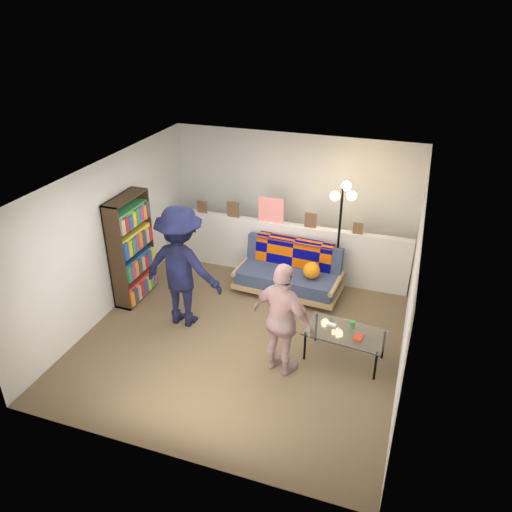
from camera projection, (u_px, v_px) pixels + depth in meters
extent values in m
plane|color=brown|center=(247.00, 329.00, 7.58)|extent=(5.00, 5.00, 0.00)
cube|color=silver|center=(293.00, 198.00, 9.12)|extent=(4.50, 0.10, 2.40)
cube|color=silver|center=(109.00, 237.00, 7.67)|extent=(0.10, 5.00, 2.40)
cube|color=silver|center=(412.00, 286.00, 6.38)|extent=(0.10, 5.00, 2.40)
cube|color=white|center=(246.00, 177.00, 6.47)|extent=(4.50, 5.00, 0.10)
cube|color=silver|center=(281.00, 249.00, 8.86)|extent=(4.45, 0.15, 1.00)
cube|color=brown|center=(202.00, 207.00, 8.99)|extent=(0.18, 0.02, 0.22)
cube|color=brown|center=(233.00, 210.00, 8.80)|extent=(0.22, 0.02, 0.28)
cube|color=white|center=(271.00, 210.00, 8.56)|extent=(0.45, 0.02, 0.45)
cube|color=brown|center=(310.00, 220.00, 8.40)|extent=(0.20, 0.02, 0.26)
cube|color=brown|center=(358.00, 228.00, 8.19)|extent=(0.16, 0.02, 0.20)
cube|color=tan|center=(287.00, 286.00, 8.44)|extent=(1.80, 0.90, 0.09)
cube|color=#34405D|center=(287.00, 279.00, 8.32)|extent=(1.70, 0.75, 0.22)
cube|color=#34405D|center=(294.00, 255.00, 8.48)|extent=(1.67, 0.32, 0.52)
cylinder|color=tan|center=(242.00, 265.00, 8.61)|extent=(0.13, 0.79, 0.08)
cylinder|color=tan|center=(336.00, 283.00, 8.05)|extent=(0.13, 0.79, 0.08)
cube|color=#04076E|center=(293.00, 257.00, 8.42)|extent=(1.34, 0.18, 0.48)
cube|color=#04076E|center=(295.00, 240.00, 8.40)|extent=(1.35, 0.32, 0.03)
sphere|color=orange|center=(311.00, 270.00, 8.07)|extent=(0.28, 0.28, 0.28)
cube|color=#301D10|center=(124.00, 247.00, 8.04)|extent=(0.02, 0.89, 1.77)
cube|color=#301D10|center=(116.00, 261.00, 7.64)|extent=(0.30, 0.02, 1.77)
cube|color=#301D10|center=(145.00, 238.00, 8.37)|extent=(0.30, 0.02, 1.77)
cube|color=#301D10|center=(125.00, 197.00, 7.60)|extent=(0.30, 0.89, 0.02)
cube|color=#301D10|center=(137.00, 294.00, 8.41)|extent=(0.30, 0.89, 0.04)
cube|color=#301D10|center=(134.00, 271.00, 8.20)|extent=(0.30, 0.85, 0.02)
cube|color=#301D10|center=(131.00, 249.00, 8.01)|extent=(0.30, 0.85, 0.02)
cube|color=#301D10|center=(128.00, 225.00, 7.81)|extent=(0.30, 0.85, 0.02)
cube|color=red|center=(137.00, 286.00, 8.32)|extent=(0.22, 0.83, 0.30)
cube|color=#225493|center=(134.00, 263.00, 8.12)|extent=(0.22, 0.83, 0.28)
cube|color=yellow|center=(131.00, 240.00, 7.93)|extent=(0.22, 0.83, 0.30)
cube|color=#389B52|center=(128.00, 216.00, 7.73)|extent=(0.22, 0.83, 0.28)
cylinder|color=black|center=(305.00, 346.00, 6.85)|extent=(0.04, 0.04, 0.43)
cylinder|color=black|center=(375.00, 366.00, 6.49)|extent=(0.04, 0.04, 0.43)
cylinder|color=black|center=(316.00, 328.00, 7.23)|extent=(0.04, 0.04, 0.43)
cylinder|color=black|center=(383.00, 346.00, 6.87)|extent=(0.04, 0.04, 0.43)
cube|color=silver|center=(346.00, 332.00, 6.75)|extent=(1.14, 0.71, 0.02)
cube|color=white|center=(331.00, 325.00, 6.87)|extent=(0.14, 0.07, 0.03)
cube|color=red|center=(358.00, 338.00, 6.60)|extent=(0.12, 0.16, 0.04)
cylinder|color=#3B8D43|center=(352.00, 324.00, 6.81)|extent=(0.08, 0.08, 0.11)
cylinder|color=black|center=(334.00, 289.00, 8.57)|extent=(0.28, 0.28, 0.03)
cylinder|color=black|center=(338.00, 242.00, 8.15)|extent=(0.04, 0.04, 1.84)
sphere|color=#FFC672|center=(335.00, 196.00, 7.89)|extent=(0.15, 0.15, 0.15)
sphere|color=#FFC672|center=(352.00, 196.00, 7.69)|extent=(0.15, 0.15, 0.15)
sphere|color=#FFC672|center=(346.00, 186.00, 7.82)|extent=(0.15, 0.15, 0.15)
imported|color=black|center=(182.00, 267.00, 7.34)|extent=(1.26, 0.76, 1.89)
imported|color=pink|center=(283.00, 320.00, 6.39)|extent=(1.02, 0.71, 1.61)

